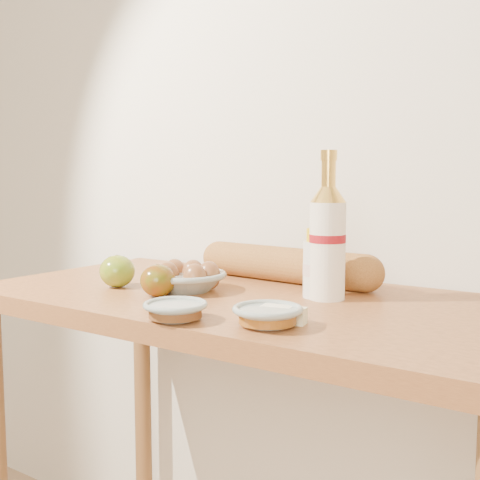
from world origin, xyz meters
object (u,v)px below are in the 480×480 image
table (248,352)px  cream_bottle (320,265)px  egg_bowl (186,278)px  bourbon_bottle (328,239)px  baguette (286,265)px

table → cream_bottle: cream_bottle is taller
egg_bowl → table: bearing=13.1°
table → bourbon_bottle: bourbon_bottle is taller
egg_bowl → baguette: baguette is taller
baguette → egg_bowl: bearing=-116.5°
bourbon_bottle → cream_bottle: bearing=159.6°
baguette → bourbon_bottle: bearing=-32.4°
egg_bowl → baguette: (0.13, 0.22, 0.02)m
table → baguette: baguette is taller
cream_bottle → baguette: bearing=123.2°
bourbon_bottle → cream_bottle: 0.06m
bourbon_bottle → baguette: bourbon_bottle is taller
egg_bowl → cream_bottle: bearing=19.4°
cream_bottle → baguette: (-0.15, 0.12, -0.02)m
table → egg_bowl: (-0.14, -0.03, 0.15)m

